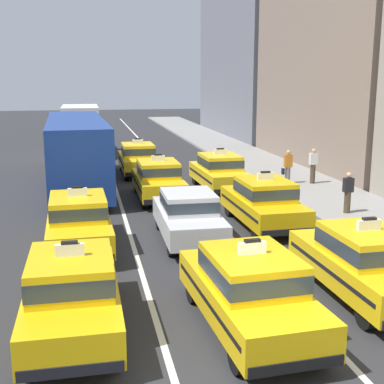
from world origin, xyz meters
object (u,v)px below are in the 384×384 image
taxi_center_third (158,179)px  taxi_center_fourth (138,158)px  taxi_center_nearest (249,289)px  pedestrian_by_storefront (313,166)px  taxi_right_nearest (364,261)px  pedestrian_near_crosswalk (348,192)px  bus_left_third (77,149)px  box_truck_left_fourth (81,128)px  taxi_right_third (219,171)px  taxi_left_nearest (72,291)px  taxi_left_second (79,221)px  sedan_center_second (188,215)px  pedestrian_mid_block (288,167)px  taxi_right_second (264,202)px

taxi_center_third → taxi_center_fourth: (-0.24, 6.06, 0.00)m
taxi_center_nearest → pedestrian_by_storefront: size_ratio=2.80×
taxi_right_nearest → pedestrian_by_storefront: 13.02m
taxi_center_nearest → taxi_right_nearest: size_ratio=1.02×
taxi_center_fourth → pedestrian_near_crosswalk: (6.70, -10.28, 0.04)m
bus_left_third → taxi_center_third: 4.79m
box_truck_left_fourth → taxi_right_nearest: box_truck_left_fourth is taller
pedestrian_near_crosswalk → taxi_right_nearest: bearing=-115.1°
taxi_center_fourth → taxi_right_third: size_ratio=0.99×
taxi_left_nearest → taxi_right_nearest: (6.62, 0.45, 0.00)m
bus_left_third → pedestrian_by_storefront: bus_left_third is taller
taxi_center_nearest → taxi_right_nearest: bearing=18.5°
taxi_left_second → pedestrian_by_storefront: taxi_left_second is taller
pedestrian_by_storefront → sedan_center_second: bearing=-136.0°
taxi_left_nearest → taxi_center_fourth: bearing=80.0°
pedestrian_mid_block → taxi_left_nearest: bearing=-126.9°
taxi_center_fourth → taxi_right_second: bearing=-73.5°
box_truck_left_fourth → pedestrian_by_storefront: (10.76, -13.27, -0.79)m
taxi_right_second → pedestrian_mid_block: (3.39, 6.28, 0.07)m
taxi_center_fourth → taxi_right_third: same height
bus_left_third → pedestrian_mid_block: (9.73, -1.84, -0.87)m
taxi_right_third → taxi_left_nearest: bearing=-116.4°
taxi_left_nearest → taxi_right_second: (6.33, 6.66, 0.00)m
bus_left_third → taxi_right_third: bearing=-17.3°
bus_left_third → taxi_right_nearest: size_ratio=2.47×
taxi_left_nearest → box_truck_left_fourth: bearing=89.7°
taxi_left_nearest → pedestrian_near_crosswalk: 12.20m
box_truck_left_fourth → taxi_center_third: size_ratio=1.53×
bus_left_third → taxi_right_third: 6.72m
taxi_right_second → taxi_left_second: bearing=-168.3°
bus_left_third → taxi_left_second: bearing=-89.3°
taxi_center_nearest → taxi_right_nearest: (3.11, 1.04, 0.00)m
pedestrian_by_storefront → box_truck_left_fourth: bearing=129.0°
taxi_left_nearest → taxi_right_third: same height
taxi_right_third → bus_left_third: bearing=162.7°
taxi_center_nearest → taxi_right_third: same height
taxi_left_nearest → pedestrian_by_storefront: taxi_left_nearest is taller
taxi_right_nearest → taxi_right_second: (-0.29, 6.21, 0.00)m
taxi_left_nearest → pedestrian_mid_block: taxi_left_nearest is taller
sedan_center_second → taxi_left_second: bearing=-176.5°
sedan_center_second → pedestrian_mid_block: bearing=49.7°
taxi_right_second → pedestrian_mid_block: size_ratio=2.87×
taxi_center_nearest → pedestrian_by_storefront: taxi_center_nearest is taller
taxi_right_nearest → pedestrian_near_crosswalk: taxi_right_nearest is taller
pedestrian_mid_block → taxi_right_nearest: bearing=-103.9°
taxi_right_nearest → taxi_center_nearest: bearing=-161.5°
taxi_right_third → taxi_center_nearest: bearing=-102.0°
taxi_left_nearest → pedestrian_near_crosswalk: (9.80, 7.26, 0.04)m
taxi_left_second → pedestrian_mid_block: bearing=38.2°
bus_left_third → taxi_right_third: bus_left_third is taller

